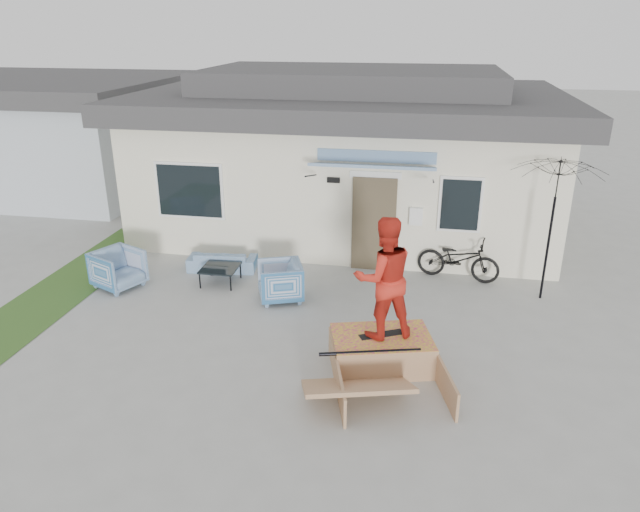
% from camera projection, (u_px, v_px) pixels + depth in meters
% --- Properties ---
extents(ground, '(90.00, 90.00, 0.00)m').
position_uv_depth(ground, '(281.00, 372.00, 9.38)').
color(ground, '#989994').
rests_on(ground, ground).
extents(grass_strip, '(1.40, 8.00, 0.01)m').
position_uv_depth(grass_strip, '(57.00, 293.00, 12.09)').
color(grass_strip, '#2D511F').
rests_on(grass_strip, ground).
extents(house, '(10.80, 8.49, 4.10)m').
position_uv_depth(house, '(351.00, 150.00, 15.97)').
color(house, beige).
rests_on(house, ground).
extents(neighbor_house, '(8.60, 7.60, 3.50)m').
position_uv_depth(neighbor_house, '(45.00, 131.00, 19.64)').
color(neighbor_house, '#A6AFB9').
rests_on(neighbor_house, ground).
extents(loveseat, '(1.55, 0.60, 0.59)m').
position_uv_depth(loveseat, '(222.00, 257.00, 13.15)').
color(loveseat, '#1F5A8F').
rests_on(loveseat, ground).
extents(armchair_left, '(1.10, 1.13, 0.89)m').
position_uv_depth(armchair_left, '(118.00, 267.00, 12.23)').
color(armchair_left, '#1F5A8F').
rests_on(armchair_left, ground).
extents(armchair_right, '(1.02, 1.05, 0.86)m').
position_uv_depth(armchair_right, '(280.00, 279.00, 11.69)').
color(armchair_right, '#1F5A8F').
rests_on(armchair_right, ground).
extents(coffee_table, '(0.76, 0.76, 0.37)m').
position_uv_depth(coffee_table, '(221.00, 275.00, 12.50)').
color(coffee_table, black).
rests_on(coffee_table, ground).
extents(bicycle, '(1.84, 0.96, 1.12)m').
position_uv_depth(bicycle, '(459.00, 255.00, 12.58)').
color(bicycle, black).
rests_on(bicycle, ground).
extents(patio_umbrella, '(2.06, 1.96, 2.20)m').
position_uv_depth(patio_umbrella, '(553.00, 215.00, 11.25)').
color(patio_umbrella, black).
rests_on(patio_umbrella, ground).
extents(skate_ramp, '(2.05, 2.41, 0.52)m').
position_uv_depth(skate_ramp, '(381.00, 351.00, 9.48)').
color(skate_ramp, '#9F7450').
rests_on(skate_ramp, ground).
extents(skateboard, '(0.73, 0.49, 0.05)m').
position_uv_depth(skateboard, '(381.00, 334.00, 9.42)').
color(skateboard, black).
rests_on(skateboard, skate_ramp).
extents(skater, '(1.17, 1.06, 1.96)m').
position_uv_depth(skater, '(384.00, 276.00, 9.05)').
color(skater, red).
rests_on(skater, skateboard).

